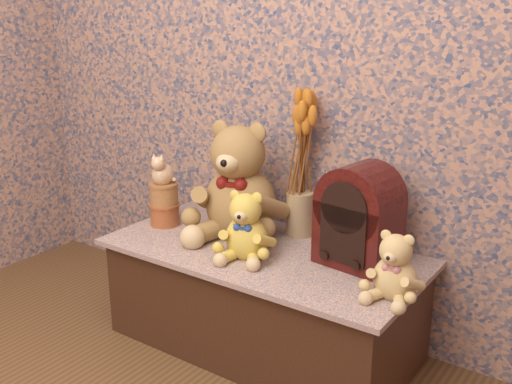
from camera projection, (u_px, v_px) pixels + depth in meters
display_shelf at (263, 298)px, 2.34m from camera, size 1.21×0.60×0.41m
teddy_large at (240, 174)px, 2.37m from camera, size 0.48×0.54×0.49m
teddy_medium at (247, 221)px, 2.18m from camera, size 0.28×0.31×0.27m
teddy_small at (396, 262)px, 1.88m from camera, size 0.19×0.22×0.24m
cathedral_radio at (359, 215)px, 2.10m from camera, size 0.29×0.22×0.37m
ceramic_vase at (300, 214)px, 2.40m from camera, size 0.11×0.11×0.18m
dried_stalks at (301, 146)px, 2.32m from camera, size 0.20×0.20×0.38m
biscuit_tin_lower at (165, 214)px, 2.52m from camera, size 0.14×0.14×0.09m
biscuit_tin_upper at (164, 194)px, 2.50m from camera, size 0.14×0.14×0.09m
cat_figurine at (163, 168)px, 2.46m from camera, size 0.12×0.13×0.14m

